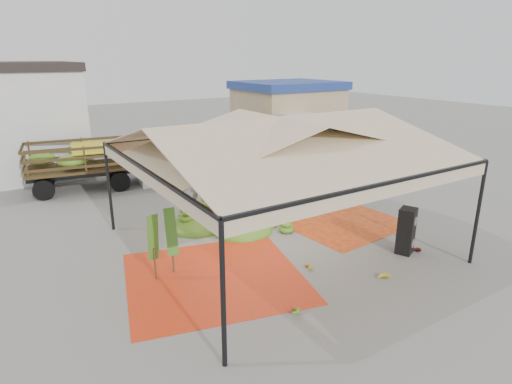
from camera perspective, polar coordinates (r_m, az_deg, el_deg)
ground at (r=13.59m, az=2.70°, el=-7.00°), size 90.00×90.00×0.00m
canopy_tent at (r=12.57m, az=2.92°, el=6.80°), size 8.10×8.10×4.00m
building_tan at (r=28.97m, az=4.25°, el=10.51°), size 6.30×5.30×4.10m
tarp_left at (r=11.75m, az=-5.56°, el=-11.22°), size 5.46×5.30×0.01m
tarp_right at (r=15.78m, az=10.70°, el=-3.67°), size 4.19×4.37×0.01m
banana_heap at (r=15.24m, az=-2.23°, el=-1.97°), size 5.40×4.55×1.10m
hand_yellow_a at (r=12.16m, az=6.73°, el=-9.72°), size 0.53×0.49×0.19m
hand_yellow_b at (r=12.02m, az=16.67°, el=-10.74°), size 0.58×0.56×0.20m
hand_red_a at (r=13.88m, az=20.57°, el=-7.23°), size 0.44×0.38×0.18m
hand_red_b at (r=14.69m, az=19.03°, el=-5.58°), size 0.61×0.56×0.22m
hand_green at (r=10.24m, az=4.86°, el=-15.32°), size 0.58×0.57×0.20m
hanging_bunches at (r=12.97m, az=-0.87°, el=4.09°), size 3.24×0.24×0.20m
speaker_stack at (r=13.52m, az=19.40°, el=-4.92°), size 0.65×0.62×1.41m
banana_leaves at (r=11.85m, az=-11.68°, el=-11.31°), size 0.96×1.36×3.70m
vendor at (r=16.98m, az=-7.78°, el=1.35°), size 0.70×0.48×1.88m
truck_left at (r=20.29m, az=-18.94°, el=4.40°), size 6.58×3.09×2.17m
truck_right at (r=24.05m, az=2.16°, el=7.70°), size 7.39×3.44×2.44m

